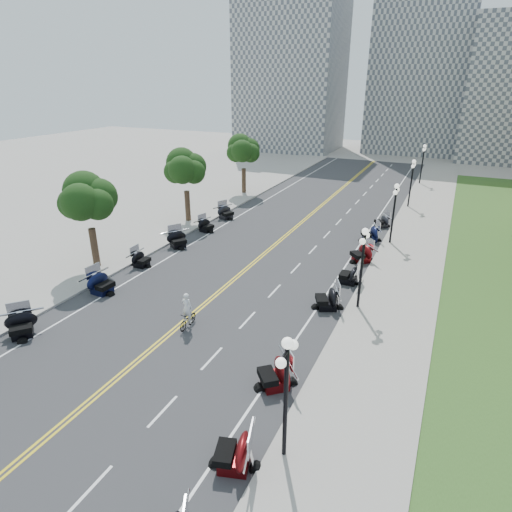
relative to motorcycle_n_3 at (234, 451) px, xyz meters
The scene contains 51 objects.
ground 11.63m from the motorcycle_n_3, 128.07° to the left, with size 160.00×160.00×0.00m, color gray.
road 20.45m from the motorcycle_n_3, 110.51° to the left, with size 16.00×90.00×0.01m, color #333335.
centerline_yellow_a 20.49m from the motorcycle_n_3, 110.82° to the left, with size 0.12×90.00×0.00m, color yellow.
centerline_yellow_b 20.41m from the motorcycle_n_3, 110.19° to the left, with size 0.12×90.00×0.00m, color yellow.
edge_line_north 19.17m from the motorcycle_n_3, 92.27° to the left, with size 0.12×90.00×0.00m, color white.
edge_line_south 23.47m from the motorcycle_n_3, 125.31° to the left, with size 0.12×90.00×0.00m, color white.
lane_dash_3 4.94m from the motorcycle_n_3, 144.16° to the right, with size 0.12×2.00×0.00m, color white.
lane_dash_4 4.18m from the motorcycle_n_3, 163.93° to the left, with size 0.12×2.00×0.00m, color white.
lane_dash_5 6.53m from the motorcycle_n_3, 127.60° to the left, with size 0.12×2.00×0.00m, color white.
lane_dash_6 9.99m from the motorcycle_n_3, 113.42° to the left, with size 0.12×2.00×0.00m, color white.
lane_dash_7 13.74m from the motorcycle_n_3, 106.77° to the left, with size 0.12×2.00×0.00m, color white.
lane_dash_8 17.61m from the motorcycle_n_3, 103.01° to the left, with size 0.12×2.00×0.00m, color white.
lane_dash_9 21.52m from the motorcycle_n_3, 100.61° to the left, with size 0.12×2.00×0.00m, color white.
lane_dash_10 25.46m from the motorcycle_n_3, 98.95° to the left, with size 0.12×2.00×0.00m, color white.
lane_dash_11 29.42m from the motorcycle_n_3, 97.74° to the left, with size 0.12×2.00×0.00m, color white.
lane_dash_12 33.38m from the motorcycle_n_3, 96.81° to the left, with size 0.12×2.00×0.00m, color white.
lane_dash_13 37.36m from the motorcycle_n_3, 96.08° to the left, with size 0.12×2.00×0.00m, color white.
lane_dash_14 41.34m from the motorcycle_n_3, 95.50° to the left, with size 0.12×2.00×0.00m, color white.
lane_dash_15 45.32m from the motorcycle_n_3, 95.01° to the left, with size 0.12×2.00×0.00m, color white.
lane_dash_16 49.30m from the motorcycle_n_3, 94.61° to the left, with size 0.12×2.00×0.00m, color white.
lane_dash_17 53.29m from the motorcycle_n_3, 94.26° to the left, with size 0.12×2.00×0.00m, color white.
lane_dash_18 57.28m from the motorcycle_n_3, 93.96° to the left, with size 0.12×2.00×0.00m, color white.
lane_dash_19 61.27m from the motorcycle_n_3, 93.70° to the left, with size 0.12×2.00×0.00m, color white.
sidewalk_north 19.44m from the motorcycle_n_3, 80.10° to the left, with size 5.00×90.00×0.15m, color #9E9991.
sidewalk_south 26.05m from the motorcycle_n_3, 132.70° to the left, with size 5.00×90.00×0.15m, color #9E9991.
lawn 29.05m from the motorcycle_n_3, 69.14° to the left, with size 9.00×60.00×0.10m, color #356023.
distant_block_a 76.45m from the motorcycle_n_3, 109.48° to the left, with size 18.00×14.00×26.00m, color gray.
distant_block_b 78.51m from the motorcycle_n_3, 92.35° to the left, with size 16.00×12.00×30.00m, color gray.
street_lamp_1 2.62m from the motorcycle_n_3, 38.35° to the left, with size 0.50×1.20×4.90m, color black, non-canonical shape.
street_lamp_2 13.35m from the motorcycle_n_3, 83.74° to the left, with size 0.50×1.20×4.90m, color black, non-canonical shape.
street_lamp_3 25.25m from the motorcycle_n_3, 86.72° to the left, with size 0.50×1.20×4.90m, color black, non-canonical shape.
street_lamp_4 37.22m from the motorcycle_n_3, 87.78° to the left, with size 0.50×1.20×4.90m, color black, non-canonical shape.
street_lamp_5 49.20m from the motorcycle_n_3, 88.32° to the left, with size 0.50×1.20×4.90m, color black, non-canonical shape.
tree_2 20.85m from the motorcycle_n_3, 147.01° to the left, with size 4.80×4.80×9.20m, color #235619, non-canonical shape.
tree_3 29.09m from the motorcycle_n_3, 126.56° to the left, with size 4.80×4.80×9.20m, color #235619, non-canonical shape.
tree_4 39.31m from the motorcycle_n_3, 116.03° to the left, with size 4.80×4.80×9.20m, color #235619, non-canonical shape.
motorcycle_n_3 is the anchor object (origin of this frame).
motorcycle_n_4 4.59m from the motorcycle_n_3, 94.40° to the left, with size 2.16×2.16×1.51m, color #590A0C, non-canonical shape.
motorcycle_n_6 12.42m from the motorcycle_n_3, 91.18° to the left, with size 2.07×2.07×1.45m, color black, non-canonical shape.
motorcycle_n_7 16.38m from the motorcycle_n_3, 89.58° to the left, with size 1.94×1.94×1.36m, color black, non-canonical shape.
motorcycle_n_8 20.37m from the motorcycle_n_3, 89.80° to the left, with size 2.12×2.12×1.48m, color #590A0C, non-canonical shape.
motorcycle_n_9 25.15m from the motorcycle_n_3, 90.53° to the left, with size 2.09×2.09×1.46m, color black, non-canonical shape.
motorcycle_n_10 29.32m from the motorcycle_n_3, 89.93° to the left, with size 1.80×1.80×1.26m, color black, non-canonical shape.
motorcycle_s_4 14.43m from the motorcycle_n_3, 169.56° to the left, with size 2.04×2.04×1.43m, color black, non-canonical shape.
motorcycle_s_5 16.17m from the motorcycle_n_3, 149.42° to the left, with size 2.11×2.11×1.48m, color black, non-canonical shape.
motorcycle_s_6 19.15m from the motorcycle_n_3, 138.56° to the left, with size 1.77×1.77×1.24m, color black, non-canonical shape.
motorcycle_s_7 22.18m from the motorcycle_n_3, 129.70° to the left, with size 2.06×2.06×1.44m, color black, non-canonical shape.
motorcycle_s_8 25.60m from the motorcycle_n_3, 123.39° to the left, with size 1.79×1.79×1.25m, color black, non-canonical shape.
motorcycle_s_9 29.26m from the motorcycle_n_3, 119.31° to the left, with size 2.00×2.00×1.40m, color black, non-canonical shape.
bicycle 9.71m from the motorcycle_n_3, 133.02° to the left, with size 0.45×1.59×0.96m, color #A51414.
cyclist_rider 9.77m from the motorcycle_n_3, 133.02° to the left, with size 0.64×0.42×1.76m, color silver.
Camera 1 is at (12.60, -18.95, 12.77)m, focal length 30.00 mm.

